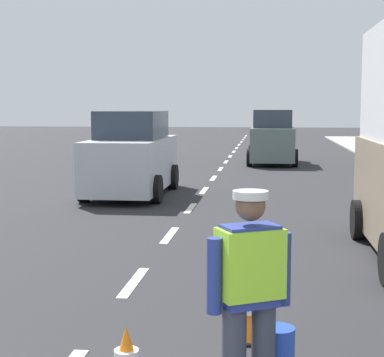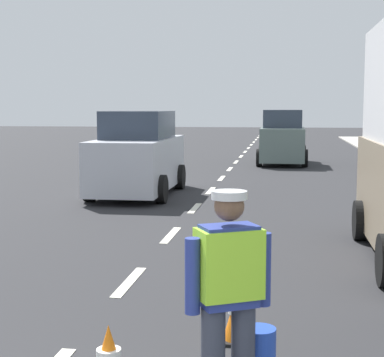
% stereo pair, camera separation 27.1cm
% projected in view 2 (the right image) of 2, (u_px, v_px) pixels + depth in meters
% --- Properties ---
extents(ground_plane, '(96.00, 96.00, 0.00)m').
position_uv_depth(ground_plane, '(230.00, 168.00, 23.14)').
color(ground_plane, '#28282B').
extents(lane_center_line, '(0.14, 46.40, 0.01)m').
position_uv_depth(lane_center_line, '(239.00, 159.00, 27.26)').
color(lane_center_line, silver).
rests_on(lane_center_line, ground).
extents(road_worker, '(0.65, 0.59, 1.67)m').
position_uv_depth(road_worker, '(231.00, 291.00, 4.56)').
color(road_worker, '#383D4C').
rests_on(road_worker, ground).
extents(traffic_cone_far, '(0.36, 0.36, 0.54)m').
position_uv_depth(traffic_cone_far, '(238.00, 315.00, 6.03)').
color(traffic_cone_far, black).
rests_on(traffic_cone_far, ground).
extents(car_outgoing_far, '(1.94, 3.93, 2.16)m').
position_uv_depth(car_outgoing_far, '(282.00, 139.00, 24.85)').
color(car_outgoing_far, slate).
rests_on(car_outgoing_far, ground).
extents(car_oncoming_lead, '(1.98, 4.28, 2.17)m').
position_uv_depth(car_oncoming_lead, '(138.00, 156.00, 16.10)').
color(car_oncoming_lead, silver).
rests_on(car_oncoming_lead, ground).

